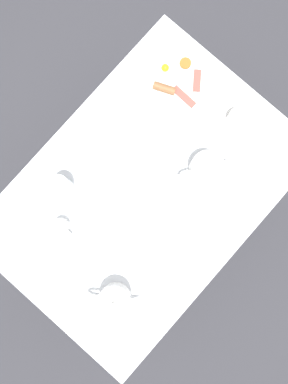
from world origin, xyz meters
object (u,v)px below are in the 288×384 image
at_px(breakfast_plate, 178,81).
at_px(creamer_jug, 62,226).
at_px(teacup_with_saucer_left, 124,141).
at_px(water_glass_tall, 61,187).
at_px(teacup_with_saucer_right, 238,120).
at_px(teapot_near, 114,301).
at_px(fork_by_plate, 137,214).
at_px(teapot_far, 206,168).
at_px(water_glass_short, 124,87).
at_px(knife_by_plate, 194,231).

bearing_deg(breakfast_plate, creamer_jug, -86.42).
bearing_deg(teacup_with_saucer_left, breakfast_plate, 91.41).
relative_size(water_glass_tall, creamer_jug, 1.43).
relative_size(teacup_with_saucer_right, creamer_jug, 1.69).
relative_size(teapot_near, fork_by_plate, 1.02).
xyz_separation_m(creamer_jug, fork_by_plate, (0.18, 0.22, -0.02)).
xyz_separation_m(teapot_far, fork_by_plate, (-0.08, -0.30, -0.05)).
height_order(teapot_near, teacup_with_saucer_left, teapot_near).
bearing_deg(teapot_near, water_glass_short, 95.64).
distance_m(teapot_far, teacup_with_saucer_right, 0.23).
bearing_deg(breakfast_plate, teapot_near, -64.56).
relative_size(teapot_near, water_glass_tall, 1.62).
height_order(water_glass_tall, water_glass_short, water_glass_tall).
relative_size(breakfast_plate, water_glass_short, 3.06).
distance_m(teapot_near, teacup_with_saucer_left, 0.59).
distance_m(creamer_jug, fork_by_plate, 0.29).
xyz_separation_m(teapot_far, knife_by_plate, (0.13, -0.20, -0.05)).
bearing_deg(breakfast_plate, water_glass_tall, -94.77).
bearing_deg(teacup_with_saucer_left, creamer_jug, -84.69).
bearing_deg(water_glass_short, fork_by_plate, -42.88).
bearing_deg(fork_by_plate, teacup_with_saucer_left, 141.04).
xyz_separation_m(teacup_with_saucer_right, knife_by_plate, (0.16, -0.43, -0.03)).
distance_m(water_glass_tall, fork_by_plate, 0.30).
xyz_separation_m(teacup_with_saucer_left, teacup_with_saucer_right, (0.27, 0.35, -0.00)).
relative_size(teapot_far, knife_by_plate, 1.00).
xyz_separation_m(teapot_far, teacup_with_saucer_left, (-0.30, -0.12, -0.02)).
relative_size(breakfast_plate, teapot_near, 1.46).
relative_size(breakfast_plate, creamer_jug, 3.41).
relative_size(water_glass_short, knife_by_plate, 0.48).
relative_size(breakfast_plate, water_glass_tall, 2.37).
xyz_separation_m(fork_by_plate, knife_by_plate, (0.20, 0.10, 0.00)).
relative_size(teapot_far, water_glass_short, 2.09).
distance_m(teapot_near, teapot_far, 0.59).
xyz_separation_m(teapot_near, creamer_jug, (-0.33, 0.07, -0.03)).
height_order(teacup_with_saucer_right, creamer_jug, teacup_with_saucer_right).
bearing_deg(water_glass_tall, water_glass_short, 100.18).
height_order(teapot_near, water_glass_tall, teapot_near).
bearing_deg(knife_by_plate, teacup_with_saucer_left, 169.56).
bearing_deg(teapot_near, fork_by_plate, 83.49).
height_order(teacup_with_saucer_left, water_glass_short, water_glass_short).
distance_m(teacup_with_saucer_right, fork_by_plate, 0.53).
height_order(teapot_far, teacup_with_saucer_left, teapot_far).
distance_m(water_glass_tall, knife_by_plate, 0.53).
height_order(teacup_with_saucer_right, fork_by_plate, teacup_with_saucer_right).
height_order(teapot_near, creamer_jug, teapot_near).
distance_m(teacup_with_saucer_left, knife_by_plate, 0.43).
bearing_deg(water_glass_short, water_glass_tall, -79.82).
distance_m(breakfast_plate, knife_by_plate, 0.59).
bearing_deg(knife_by_plate, water_glass_short, 157.56).
relative_size(breakfast_plate, fork_by_plate, 1.49).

